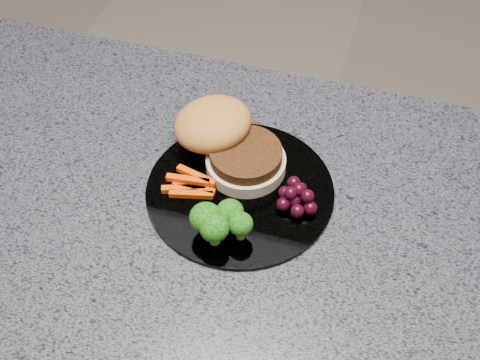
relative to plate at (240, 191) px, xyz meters
name	(u,v)px	position (x,y,z in m)	size (l,w,h in m)	color
countertop	(224,219)	(-0.01, -0.04, -0.02)	(1.20, 0.60, 0.04)	#504F59
plate	(240,191)	(0.00, 0.00, 0.00)	(0.26, 0.26, 0.01)	white
burger	(224,139)	(-0.04, 0.06, 0.03)	(0.21, 0.18, 0.06)	#CDB790
carrot_sticks	(191,185)	(-0.07, -0.02, 0.01)	(0.07, 0.05, 0.02)	#D13E03
broccoli	(219,221)	(0.00, -0.08, 0.03)	(0.08, 0.07, 0.05)	#5A9134
grape_bunch	(297,197)	(0.08, 0.00, 0.02)	(0.06, 0.06, 0.03)	black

